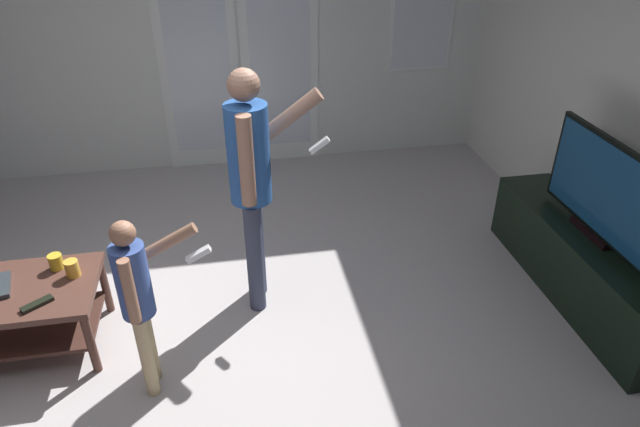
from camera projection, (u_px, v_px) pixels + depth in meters
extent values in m
cube|color=#B7AFAF|center=(194.00, 359.00, 3.32)|extent=(5.86, 5.51, 0.02)
cube|color=silver|center=(180.00, 26.00, 4.93)|extent=(5.86, 0.06, 2.69)
cube|color=white|center=(199.00, 62.00, 5.08)|extent=(0.73, 0.02, 2.10)
cube|color=silver|center=(198.00, 57.00, 5.04)|extent=(0.57, 0.01, 1.80)
cube|color=white|center=(280.00, 58.00, 5.19)|extent=(0.73, 0.02, 2.10)
cube|color=silver|center=(280.00, 53.00, 5.16)|extent=(0.57, 0.01, 1.80)
cube|color=white|center=(423.00, 8.00, 5.19)|extent=(0.62, 0.02, 1.17)
cube|color=silver|center=(423.00, 8.00, 5.18)|extent=(0.56, 0.01, 1.11)
cube|color=#503027|center=(13.00, 292.00, 3.18)|extent=(0.92, 0.61, 0.04)
cube|color=#442820|center=(25.00, 327.00, 3.32)|extent=(0.84, 0.53, 0.02)
cylinder|color=#503027|center=(91.00, 344.00, 3.13)|extent=(0.05, 0.05, 0.40)
cylinder|color=#503027|center=(105.00, 286.00, 3.58)|extent=(0.05, 0.05, 0.40)
cube|color=black|center=(582.00, 265.00, 3.71)|extent=(0.41, 1.73, 0.48)
cube|color=black|center=(591.00, 232.00, 3.58)|extent=(0.08, 0.37, 0.04)
cube|color=black|center=(605.00, 188.00, 3.41)|extent=(0.04, 1.05, 0.61)
cube|color=navy|center=(602.00, 188.00, 3.41)|extent=(0.00, 1.00, 0.56)
cylinder|color=#373C53|center=(255.00, 259.00, 3.52)|extent=(0.11, 0.11, 0.77)
cylinder|color=#373C53|center=(256.00, 244.00, 3.67)|extent=(0.11, 0.11, 0.77)
cylinder|color=#2855A1|center=(249.00, 154.00, 3.24)|extent=(0.25, 0.25, 0.60)
sphere|color=#9D715B|center=(244.00, 85.00, 3.03)|extent=(0.18, 0.18, 0.18)
cylinder|color=#9D715B|center=(246.00, 161.00, 3.08)|extent=(0.09, 0.09, 0.54)
cylinder|color=#9D715B|center=(284.00, 121.00, 3.33)|extent=(0.48, 0.15, 0.40)
cube|color=white|center=(319.00, 145.00, 3.42)|extent=(0.13, 0.06, 0.11)
cylinder|color=tan|center=(147.00, 358.00, 2.96)|extent=(0.07, 0.07, 0.53)
cylinder|color=tan|center=(149.00, 342.00, 3.06)|extent=(0.07, 0.07, 0.53)
cylinder|color=#364D92|center=(133.00, 281.00, 2.77)|extent=(0.17, 0.17, 0.41)
sphere|color=#95664D|center=(123.00, 233.00, 2.62)|extent=(0.13, 0.13, 0.13)
cylinder|color=#95664D|center=(130.00, 292.00, 2.66)|extent=(0.06, 0.06, 0.37)
cylinder|color=#95664D|center=(164.00, 244.00, 2.83)|extent=(0.35, 0.06, 0.22)
cube|color=white|center=(198.00, 254.00, 2.90)|extent=(0.14, 0.04, 0.09)
cylinder|color=gold|center=(72.00, 268.00, 3.25)|extent=(0.08, 0.08, 0.10)
cylinder|color=gold|center=(56.00, 262.00, 3.32)|extent=(0.08, 0.08, 0.09)
cube|color=black|center=(37.00, 304.00, 3.04)|extent=(0.17, 0.14, 0.02)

